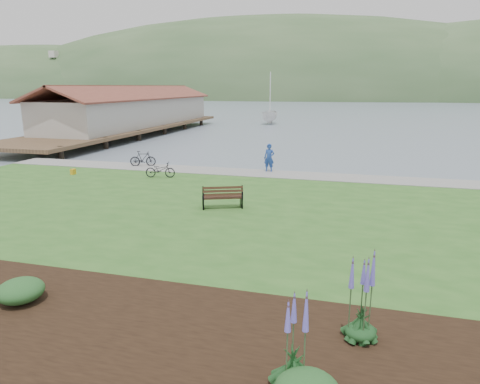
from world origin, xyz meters
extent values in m
plane|color=slate|center=(0.00, 0.00, 0.00)|extent=(600.00, 600.00, 0.00)
cube|color=#2E5E21|center=(0.00, -2.00, 0.20)|extent=(34.00, 20.00, 0.40)
cube|color=gray|center=(0.00, 6.90, 0.42)|extent=(34.00, 2.20, 0.03)
cube|color=black|center=(3.00, -9.80, 0.42)|extent=(24.00, 4.40, 0.04)
cube|color=#4C3826|center=(-20.00, 26.00, 0.85)|extent=(8.00, 36.00, 0.30)
cube|color=#B2ADA3|center=(-20.00, 28.00, 2.50)|extent=(6.40, 28.00, 3.00)
cube|color=black|center=(-0.54, -0.55, 0.86)|extent=(1.73, 1.16, 0.05)
cube|color=black|center=(-0.42, -0.83, 1.17)|extent=(1.58, 0.77, 0.51)
cube|color=black|center=(-1.28, -0.85, 0.63)|extent=(0.27, 0.54, 0.45)
cube|color=black|center=(0.20, -0.24, 0.63)|extent=(0.27, 0.54, 0.45)
imported|color=#1F4091|center=(-0.20, 7.50, 1.38)|extent=(0.73, 0.52, 1.96)
imported|color=black|center=(-5.70, 4.37, 0.83)|extent=(0.93, 1.72, 0.86)
imported|color=black|center=(-8.25, 7.20, 0.88)|extent=(0.95, 1.67, 0.97)
imported|color=silver|center=(-7.62, 44.47, 0.00)|extent=(8.99, 9.15, 23.21)
cube|color=gold|center=(-10.92, 3.81, 0.56)|extent=(0.19, 0.30, 0.32)
ellipsoid|color=#143719|center=(3.92, -10.70, 0.59)|extent=(0.62, 0.62, 0.31)
cone|color=#554AAD|center=(3.92, -10.70, 1.52)|extent=(0.32, 0.32, 1.54)
ellipsoid|color=#143719|center=(5.00, -8.97, 0.59)|extent=(0.62, 0.62, 0.31)
cone|color=#554AAD|center=(5.00, -8.97, 1.62)|extent=(0.36, 0.36, 1.74)
ellipsoid|color=#1E4C21|center=(-2.64, -9.47, 0.71)|extent=(1.07, 1.07, 0.53)
camera|label=1|loc=(4.69, -16.90, 5.33)|focal=32.00mm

